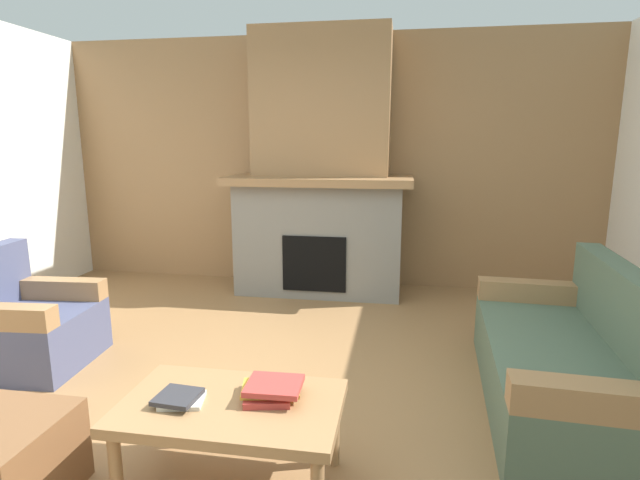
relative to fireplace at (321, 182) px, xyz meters
name	(u,v)px	position (x,y,z in m)	size (l,w,h in m)	color
ground	(245,422)	(0.00, -2.62, -1.16)	(9.00, 9.00, 0.00)	olive
wall_back_wood_panel	(326,163)	(0.00, 0.38, 0.19)	(6.00, 0.12, 2.70)	#997047
fireplace	(321,182)	(0.00, 0.00, 0.00)	(1.90, 0.82, 2.70)	gray
couch	(571,362)	(1.88, -2.13, -0.88)	(0.95, 1.85, 0.85)	#4C604C
armchair	(26,325)	(-1.78, -2.15, -0.87)	(0.82, 0.82, 0.85)	#474C6B
coffee_table	(231,413)	(0.11, -3.14, -0.79)	(1.00, 0.60, 0.43)	#997047
ottoman	(1,464)	(-0.85, -3.43, -0.96)	(0.52, 0.52, 0.40)	brown
book_stack_near_edge	(180,398)	(-0.11, -3.19, -0.71)	(0.22, 0.20, 0.04)	beige
book_stack_center	(271,390)	(0.29, -3.08, -0.69)	(0.30, 0.26, 0.08)	#B23833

